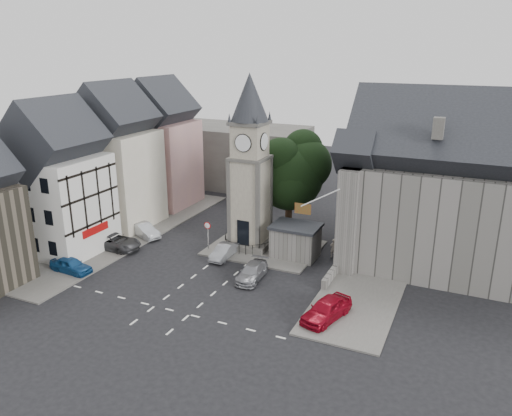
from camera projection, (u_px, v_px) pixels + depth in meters
The scene contains 23 objects.
ground at pixel (209, 280), 41.23m from camera, with size 120.00×120.00×0.00m, color black.
pavement_west at pixel (132, 233), 51.34m from camera, with size 6.00×30.00×0.14m, color #595651.
pavement_east at pixel (375, 267), 43.38m from camera, with size 6.00×26.00×0.14m, color #595651.
central_island at pixel (264, 248), 47.53m from camera, with size 10.00×8.00×0.16m, color #595651.
road_markings at pixel (172, 310), 36.48m from camera, with size 20.00×8.00×0.01m, color silver.
clock_tower at pixel (250, 164), 45.62m from camera, with size 4.86×4.86×16.25m.
stone_shelter at pixel (296, 241), 45.34m from camera, with size 4.30×3.30×3.08m.
town_tree at pixel (290, 167), 49.51m from camera, with size 7.20×7.20×10.80m.
warning_sign_post at pixel (208, 230), 46.57m from camera, with size 0.70×0.19×2.85m.
terrace_pink at pixel (161, 151), 59.15m from camera, with size 8.10×7.60×12.80m.
terrace_cream at pixel (116, 164), 52.23m from camera, with size 8.10×7.60×12.80m.
terrace_tudor at pixel (59, 187), 45.44m from camera, with size 8.10×7.60×12.00m.
backdrop_west at pixel (233, 155), 68.94m from camera, with size 20.00×10.00×8.00m, color #4C4944.
east_building at pixel (430, 195), 42.63m from camera, with size 14.40×11.40×12.60m.
east_boundary_wall at pixel (349, 250), 46.10m from camera, with size 0.40×16.00×0.90m, color #615F59.
flagpole at pixel (320, 198), 39.35m from camera, with size 3.68×0.10×2.74m.
car_west_blue at pixel (71, 265), 42.37m from camera, with size 1.58×3.93×1.34m, color navy.
car_west_silver at pixel (144, 230), 50.36m from camera, with size 1.44×4.14×1.37m, color #B2B6BB.
car_west_grey at pixel (114, 241), 47.33m from camera, with size 2.46×5.33×1.48m, color #343437.
car_island_silver at pixel (224, 251), 45.32m from camera, with size 1.32×3.78×1.24m, color gray.
car_island_east at pixel (252, 272), 41.21m from camera, with size 1.76×4.33×1.26m, color gray.
car_east_red at pixel (326, 309), 35.08m from camera, with size 1.85×4.61×1.57m, color maroon.
pedestrian at pixel (333, 248), 45.43m from camera, with size 0.65×0.42×1.77m, color #A59888.
Camera 1 is at (19.07, -32.35, 18.45)m, focal length 35.00 mm.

